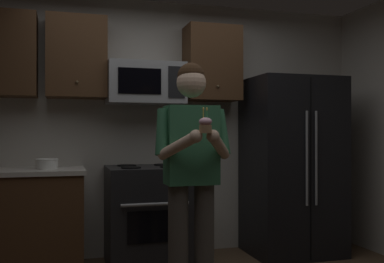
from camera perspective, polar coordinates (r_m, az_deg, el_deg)
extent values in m
cube|color=beige|center=(4.67, -4.70, 0.56)|extent=(4.40, 0.10, 2.60)
cube|color=black|center=(4.33, -5.64, -10.55)|extent=(0.76, 0.66, 0.92)
cube|color=black|center=(4.02, -4.75, -11.96)|extent=(0.48, 0.01, 0.28)
cylinder|color=#99999E|center=(3.96, -4.68, -9.19)|extent=(0.60, 0.03, 0.03)
cylinder|color=black|center=(4.11, -7.76, -4.56)|extent=(0.18, 0.18, 0.01)
cylinder|color=black|center=(4.17, -2.85, -4.49)|extent=(0.18, 0.18, 0.01)
cylinder|color=black|center=(4.38, -8.30, -4.28)|extent=(0.18, 0.18, 0.01)
cylinder|color=black|center=(4.45, -3.68, -4.23)|extent=(0.18, 0.18, 0.01)
cube|color=#9EA0A5|center=(4.41, -5.92, 6.08)|extent=(0.74, 0.40, 0.40)
cube|color=black|center=(4.19, -6.64, 6.40)|extent=(0.40, 0.01, 0.24)
cube|color=black|center=(4.26, -1.97, 6.29)|extent=(0.16, 0.01, 0.30)
cube|color=black|center=(4.75, 12.61, -4.28)|extent=(0.90, 0.72, 1.80)
cylinder|color=gray|center=(4.39, 14.39, -3.31)|extent=(0.02, 0.02, 0.90)
cylinder|color=gray|center=(4.44, 15.50, -3.27)|extent=(0.02, 0.02, 0.90)
cube|color=black|center=(4.43, 14.89, -4.57)|extent=(0.01, 0.01, 1.74)
cube|color=#4C301C|center=(4.42, -14.47, 9.07)|extent=(0.55, 0.34, 0.76)
sphere|color=brown|center=(4.21, -14.40, 6.10)|extent=(0.03, 0.03, 0.03)
cube|color=#4C301C|center=(4.66, 2.57, 8.59)|extent=(0.55, 0.34, 0.76)
sphere|color=brown|center=(4.46, 3.31, 5.74)|extent=(0.03, 0.03, 0.03)
cube|color=#4C301C|center=(4.32, -23.24, -10.84)|extent=(1.40, 0.62, 0.88)
cube|color=beige|center=(4.26, -23.23, -4.74)|extent=(1.44, 0.66, 0.04)
cylinder|color=white|center=(4.18, -17.96, -3.97)|extent=(0.19, 0.19, 0.08)
torus|color=white|center=(4.18, -17.96, -3.39)|extent=(0.20, 0.20, 0.01)
cylinder|color=#4C4742|center=(3.39, -1.76, -14.01)|extent=(0.15, 0.15, 0.86)
cylinder|color=#4C4742|center=(3.44, 1.56, -13.79)|extent=(0.15, 0.15, 0.86)
cube|color=#33724C|center=(3.32, -0.08, -1.73)|extent=(0.38, 0.22, 0.58)
sphere|color=beige|center=(3.34, -0.08, 6.20)|extent=(0.22, 0.22, 0.22)
sphere|color=#382314|center=(3.35, -0.13, 7.03)|extent=(0.20, 0.20, 0.20)
cylinder|color=#33724C|center=(3.23, -3.77, -0.08)|extent=(0.15, 0.18, 0.35)
cylinder|color=beige|center=(3.09, -1.78, -1.87)|extent=(0.26, 0.33, 0.21)
sphere|color=beige|center=(2.99, 0.51, -0.61)|extent=(0.09, 0.09, 0.09)
cylinder|color=#33724C|center=(3.36, 3.75, -0.09)|extent=(0.15, 0.18, 0.35)
cylinder|color=beige|center=(3.18, 3.46, -1.82)|extent=(0.26, 0.33, 0.21)
sphere|color=beige|center=(3.03, 2.68, -0.61)|extent=(0.09, 0.09, 0.09)
cylinder|color=#A87F56|center=(2.99, 1.72, 0.30)|extent=(0.08, 0.08, 0.06)
ellipsoid|color=#F2B2CC|center=(2.99, 1.72, 1.25)|extent=(0.09, 0.09, 0.06)
cylinder|color=#4CBF66|center=(3.00, 1.99, 2.15)|extent=(0.01, 0.01, 0.06)
ellipsoid|color=#FFD159|center=(3.00, 1.99, 2.87)|extent=(0.01, 0.01, 0.02)
cylinder|color=#F2D84C|center=(2.99, 1.45, 2.16)|extent=(0.01, 0.01, 0.06)
ellipsoid|color=#FFD159|center=(2.99, 1.45, 2.88)|extent=(0.01, 0.01, 0.02)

